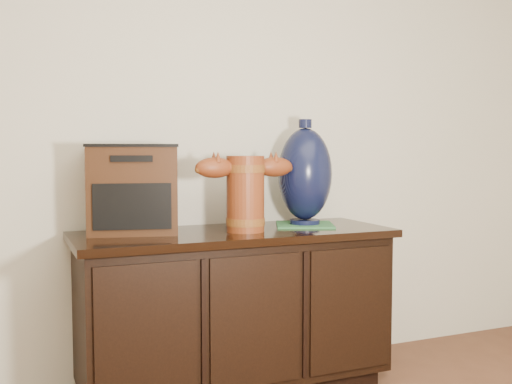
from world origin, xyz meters
name	(u,v)px	position (x,y,z in m)	size (l,w,h in m)	color
sideboard	(235,309)	(0.00, 2.23, 0.39)	(1.46, 0.56, 0.75)	black
terracotta_vessel	(245,189)	(0.04, 2.18, 0.95)	(0.48, 0.19, 0.34)	brown
tv_radio	(133,189)	(-0.44, 2.35, 0.95)	(0.45, 0.40, 0.40)	#351C0D
green_mat	(305,225)	(0.39, 2.27, 0.76)	(0.27, 0.27, 0.01)	#316D3B
lamp_base	(305,174)	(0.39, 2.27, 1.01)	(0.35, 0.35, 0.51)	black
spray_can	(251,211)	(0.11, 2.29, 0.83)	(0.05, 0.05, 0.16)	#50140D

